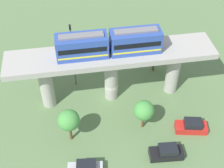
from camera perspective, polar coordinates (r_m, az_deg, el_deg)
The scene contains 9 objects.
ground_plane at distance 46.95m, azimuth -0.15°, elevation -2.23°, with size 120.00×120.00×0.00m, color #5B7A4C.
viaduct at distance 42.73m, azimuth -0.16°, elevation 3.51°, with size 5.20×28.00×8.25m.
train at distance 40.44m, azimuth -0.57°, elevation 7.38°, with size 2.64×13.55×3.24m.
parked_car_red at distance 43.54m, azimuth 14.27°, elevation -7.50°, with size 2.59×4.47×1.76m.
parked_car_black at distance 40.38m, azimuth 9.91°, elevation -12.18°, with size 2.09×4.32×1.76m.
tree_near_viaduct at distance 49.36m, azimuth 7.82°, elevation 5.64°, with size 3.04×3.04×5.14m.
tree_mid_lot at distance 39.38m, azimuth -7.87°, elevation -6.58°, with size 2.77×2.77×5.15m.
tree_far_corner at distance 40.92m, azimuth 5.84°, elevation -4.84°, with size 2.73×2.73×4.63m.
signal_post at distance 45.18m, azimuth -7.13°, elevation 5.39°, with size 0.44×0.28×10.85m.
Camera 1 is at (32.15, -5.07, 33.84)m, focal length 50.21 mm.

